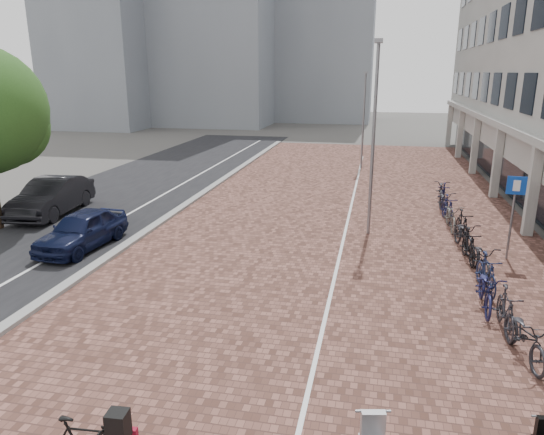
{
  "coord_description": "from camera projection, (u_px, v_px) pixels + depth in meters",
  "views": [
    {
      "loc": [
        3.22,
        -9.26,
        5.82
      ],
      "look_at": [
        0.0,
        6.0,
        1.3
      ],
      "focal_mm": 33.17,
      "sensor_mm": 36.0,
      "label": 1
    }
  ],
  "objects": [
    {
      "name": "car_dark",
      "position": [
        52.0,
        197.0,
        21.19
      ],
      "size": [
        2.07,
        4.8,
        1.54
      ],
      "primitive_type": "imported",
      "rotation": [
        0.0,
        0.0,
        0.1
      ],
      "color": "black",
      "rests_on": "ground"
    },
    {
      "name": "street_asphalt",
      "position": [
        114.0,
        199.0,
        24.02
      ],
      "size": [
        8.0,
        50.0,
        0.03
      ],
      "primitive_type": "cube",
      "color": "black",
      "rests_on": "ground"
    },
    {
      "name": "parking_sign",
      "position": [
        514.0,
        204.0,
        15.72
      ],
      "size": [
        0.57,
        0.11,
        2.73
      ],
      "rotation": [
        0.0,
        0.0,
        -0.08
      ],
      "color": "slate",
      "rests_on": "ground"
    },
    {
      "name": "lane_line",
      "position": [
        153.0,
        200.0,
        23.62
      ],
      "size": [
        0.12,
        44.0,
        0.0
      ],
      "primitive_type": "cube",
      "color": "white",
      "rests_on": "street_asphalt"
    },
    {
      "name": "car_navy",
      "position": [
        82.0,
        230.0,
        17.11
      ],
      "size": [
        1.83,
        3.93,
        1.3
      ],
      "primitive_type": "imported",
      "rotation": [
        0.0,
        0.0,
        -0.08
      ],
      "color": "black",
      "rests_on": "ground"
    },
    {
      "name": "lamp_near",
      "position": [
        373.0,
        143.0,
        17.81
      ],
      "size": [
        0.12,
        0.12,
        6.84
      ],
      "primitive_type": "cylinder",
      "color": "slate",
      "rests_on": "ground"
    },
    {
      "name": "curb",
      "position": [
        191.0,
        201.0,
        23.23
      ],
      "size": [
        0.35,
        42.0,
        0.14
      ],
      "primitive_type": "cube",
      "color": "gray",
      "rests_on": "ground"
    },
    {
      "name": "parking_line",
      "position": [
        350.0,
        211.0,
        21.79
      ],
      "size": [
        0.1,
        30.0,
        0.0
      ],
      "primitive_type": "cube",
      "color": "white",
      "rests_on": "plaza_brick"
    },
    {
      "name": "lamp_far",
      "position": [
        363.0,
        122.0,
        30.8
      ],
      "size": [
        0.12,
        0.12,
        5.8
      ],
      "primitive_type": "cylinder",
      "color": "slate",
      "rests_on": "ground"
    },
    {
      "name": "plaza_brick",
      "position": [
        345.0,
        211.0,
        21.84
      ],
      "size": [
        14.5,
        42.0,
        0.04
      ],
      "primitive_type": "cube",
      "color": "brown",
      "rests_on": "ground"
    },
    {
      "name": "bike_row",
      "position": [
        464.0,
        235.0,
        17.0
      ],
      "size": [
        1.25,
        15.85,
        1.05
      ],
      "color": "black",
      "rests_on": "ground"
    },
    {
      "name": "ground",
      "position": [
        215.0,
        349.0,
        10.96
      ],
      "size": [
        140.0,
        140.0,
        0.0
      ],
      "primitive_type": "plane",
      "color": "#474442",
      "rests_on": "ground"
    }
  ]
}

